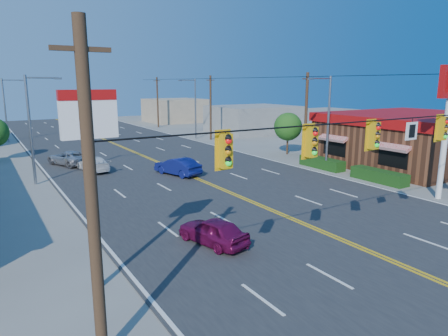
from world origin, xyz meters
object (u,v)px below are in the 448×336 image
signal_span (390,147)px  car_white (93,165)px  pizza_hut_sign (91,149)px  car_magenta (213,232)px  kfc (412,139)px  car_silver (69,159)px  car_blue (178,167)px

signal_span → car_white: (-6.06, 24.18, -4.27)m
pizza_hut_sign → car_magenta: size_ratio=1.84×
kfc → car_magenta: 26.34m
car_magenta → car_silver: bearing=-98.8°
car_magenta → car_white: car_magenta is taller
car_magenta → car_blue: bearing=-122.6°
pizza_hut_sign → car_silver: bearing=81.6°
car_blue → signal_span: bearing=75.3°
signal_span → pizza_hut_sign: 11.60m
signal_span → car_silver: (-7.33, 28.07, -4.24)m
signal_span → car_magenta: size_ratio=6.55×
kfc → car_white: kfc is taller
car_silver → car_white: bearing=86.1°
car_blue → pizza_hut_sign: bearing=39.2°
car_magenta → car_blue: (4.77, 13.92, 0.08)m
signal_span → pizza_hut_sign: (-10.88, 4.00, 0.30)m
pizza_hut_sign → car_blue: bearing=55.6°
kfc → pizza_hut_sign: (-30.90, -8.00, 2.80)m
kfc → car_magenta: size_ratio=4.39×
car_magenta → kfc: bearing=-178.6°
car_silver → car_blue: bearing=104.9°
car_blue → car_white: bearing=-59.5°
signal_span → pizza_hut_sign: signal_span is taller
pizza_hut_sign → car_blue: pizza_hut_sign is taller
car_magenta → car_silver: (-1.98, 22.93, 0.01)m
kfc → car_blue: bearing=161.1°
pizza_hut_sign → signal_span: bearing=-20.2°
car_magenta → car_white: (-0.71, 19.04, -0.02)m
pizza_hut_sign → car_magenta: (5.53, 1.14, -4.55)m
car_blue → car_silver: bearing=-69.6°
kfc → pizza_hut_sign: pizza_hut_sign is taller
pizza_hut_sign → car_silver: (3.55, 24.07, -4.54)m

